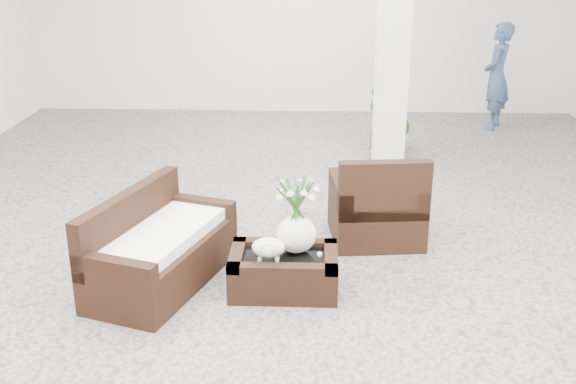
{
  "coord_description": "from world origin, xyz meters",
  "views": [
    {
      "loc": [
        0.25,
        -6.04,
        2.85
      ],
      "look_at": [
        0.0,
        -0.1,
        0.62
      ],
      "focal_mm": 43.27,
      "sensor_mm": 36.0,
      "label": 1
    }
  ],
  "objects_px": {
    "coffee_table": "(284,273)",
    "topiary": "(387,91)",
    "armchair": "(377,195)",
    "loveseat": "(161,240)"
  },
  "relations": [
    {
      "from": "armchair",
      "to": "loveseat",
      "type": "bearing_deg",
      "value": 21.96
    },
    {
      "from": "loveseat",
      "to": "topiary",
      "type": "xyz_separation_m",
      "value": [
        2.26,
        4.03,
        0.43
      ]
    },
    {
      "from": "coffee_table",
      "to": "topiary",
      "type": "distance_m",
      "value": 4.34
    },
    {
      "from": "loveseat",
      "to": "topiary",
      "type": "height_order",
      "value": "topiary"
    },
    {
      "from": "armchair",
      "to": "topiary",
      "type": "distance_m",
      "value": 3.05
    },
    {
      "from": "armchair",
      "to": "topiary",
      "type": "height_order",
      "value": "topiary"
    },
    {
      "from": "coffee_table",
      "to": "armchair",
      "type": "relative_size",
      "value": 0.99
    },
    {
      "from": "armchair",
      "to": "loveseat",
      "type": "xyz_separation_m",
      "value": [
        -1.9,
        -1.02,
        -0.05
      ]
    },
    {
      "from": "coffee_table",
      "to": "topiary",
      "type": "xyz_separation_m",
      "value": [
        1.22,
        4.11,
        0.67
      ]
    },
    {
      "from": "topiary",
      "to": "armchair",
      "type": "bearing_deg",
      "value": -96.83
    }
  ]
}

